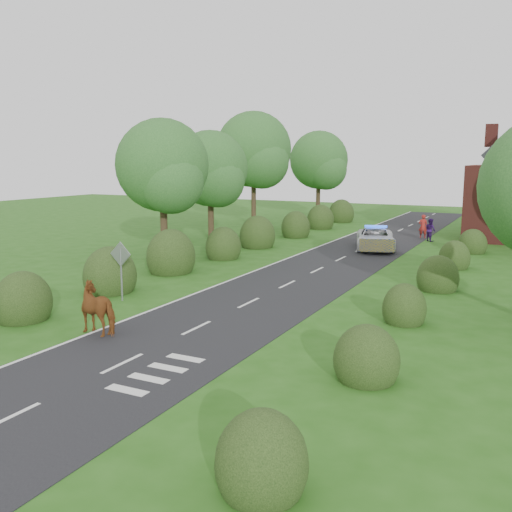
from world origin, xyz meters
The scene contains 14 objects.
ground centered at (0.00, 0.00, 0.00)m, with size 120.00×120.00×0.00m, color #235714.
road centered at (0.00, 15.00, 0.01)m, with size 6.00×70.00×0.02m, color black.
road_markings centered at (-1.60, 12.93, 0.03)m, with size 4.96×70.00×0.01m.
hedgerow_left centered at (-6.51, 11.69, 0.75)m, with size 2.75×50.41×3.00m.
hedgerow_right centered at (6.60, 11.21, 0.55)m, with size 2.10×45.78×2.10m.
tree_left_a centered at (-9.75, 11.86, 5.34)m, with size 5.74×5.60×8.38m.
tree_left_b centered at (-11.25, 19.86, 5.04)m, with size 5.74×5.60×8.07m.
tree_left_c centered at (-12.70, 29.83, 6.53)m, with size 6.97×6.80×10.22m.
tree_left_d centered at (-10.23, 39.85, 5.64)m, with size 6.15×6.00×8.89m.
road_sign centered at (-5.00, 2.00, 1.65)m, with size 1.06×0.08×2.53m.
cow centered at (-2.67, -1.87, 0.74)m, with size 1.10×2.08×1.48m, color brown.
police_van centered at (0.85, 20.65, 0.73)m, with size 3.84×5.73×1.60m.
pedestrian_red centered at (2.62, 27.69, 0.90)m, with size 0.66×0.43×1.81m, color maroon.
pedestrian_purple centered at (3.41, 26.26, 0.84)m, with size 0.82×0.64×1.68m, color #2F1250.
Camera 1 is at (10.63, -16.43, 5.89)m, focal length 40.00 mm.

